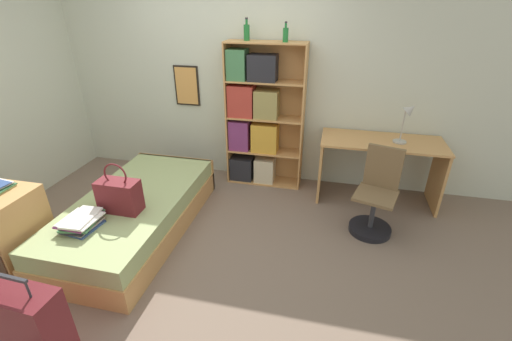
{
  "coord_description": "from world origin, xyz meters",
  "views": [
    {
      "loc": [
        1.29,
        -2.63,
        2.22
      ],
      "look_at": [
        0.64,
        0.2,
        0.75
      ],
      "focal_mm": 24.0,
      "sensor_mm": 36.0,
      "label": 1
    }
  ],
  "objects_px": {
    "bottle_brown": "(286,34)",
    "desk_chair": "(375,205)",
    "book_stack_on_bed": "(82,222)",
    "bottle_green": "(247,32)",
    "desk": "(380,158)",
    "bed": "(137,213)",
    "handbag": "(119,195)",
    "suitcase": "(29,332)",
    "bookcase": "(256,119)",
    "desk_lamp": "(408,116)"
  },
  "relations": [
    {
      "from": "suitcase",
      "to": "desk",
      "type": "relative_size",
      "value": 0.6
    },
    {
      "from": "suitcase",
      "to": "bottle_brown",
      "type": "bearing_deg",
      "value": 68.36
    },
    {
      "from": "handbag",
      "to": "desk",
      "type": "xyz_separation_m",
      "value": [
        2.45,
        1.47,
        -0.03
      ]
    },
    {
      "from": "desk_chair",
      "to": "suitcase",
      "type": "bearing_deg",
      "value": -136.86
    },
    {
      "from": "bed",
      "to": "desk_lamp",
      "type": "height_order",
      "value": "desk_lamp"
    },
    {
      "from": "handbag",
      "to": "desk_chair",
      "type": "bearing_deg",
      "value": 18.86
    },
    {
      "from": "handbag",
      "to": "book_stack_on_bed",
      "type": "bearing_deg",
      "value": -120.52
    },
    {
      "from": "bottle_brown",
      "to": "book_stack_on_bed",
      "type": "bearing_deg",
      "value": -127.74
    },
    {
      "from": "bottle_green",
      "to": "desk_lamp",
      "type": "relative_size",
      "value": 0.52
    },
    {
      "from": "bottle_brown",
      "to": "desk_chair",
      "type": "relative_size",
      "value": 0.23
    },
    {
      "from": "desk",
      "to": "desk_chair",
      "type": "height_order",
      "value": "desk_chair"
    },
    {
      "from": "bottle_green",
      "to": "handbag",
      "type": "bearing_deg",
      "value": -116.75
    },
    {
      "from": "handbag",
      "to": "bottle_green",
      "type": "xyz_separation_m",
      "value": [
        0.82,
        1.64,
        1.3
      ]
    },
    {
      "from": "book_stack_on_bed",
      "to": "bookcase",
      "type": "relative_size",
      "value": 0.22
    },
    {
      "from": "bed",
      "to": "desk_lamp",
      "type": "relative_size",
      "value": 4.37
    },
    {
      "from": "handbag",
      "to": "bookcase",
      "type": "xyz_separation_m",
      "value": [
        0.94,
        1.61,
        0.29
      ]
    },
    {
      "from": "handbag",
      "to": "suitcase",
      "type": "height_order",
      "value": "handbag"
    },
    {
      "from": "bookcase",
      "to": "book_stack_on_bed",
      "type": "bearing_deg",
      "value": -120.25
    },
    {
      "from": "bottle_brown",
      "to": "desk_chair",
      "type": "height_order",
      "value": "bottle_brown"
    },
    {
      "from": "book_stack_on_bed",
      "to": "desk_chair",
      "type": "distance_m",
      "value": 2.82
    },
    {
      "from": "desk_lamp",
      "to": "desk",
      "type": "bearing_deg",
      "value": 176.54
    },
    {
      "from": "bottle_green",
      "to": "bookcase",
      "type": "bearing_deg",
      "value": -11.5
    },
    {
      "from": "suitcase",
      "to": "bottle_green",
      "type": "distance_m",
      "value": 3.37
    },
    {
      "from": "desk_lamp",
      "to": "book_stack_on_bed",
      "type": "bearing_deg",
      "value": -148.11
    },
    {
      "from": "handbag",
      "to": "desk",
      "type": "bearing_deg",
      "value": 30.91
    },
    {
      "from": "bed",
      "to": "handbag",
      "type": "distance_m",
      "value": 0.46
    },
    {
      "from": "suitcase",
      "to": "desk_lamp",
      "type": "bearing_deg",
      "value": 47.41
    },
    {
      "from": "bottle_green",
      "to": "bottle_brown",
      "type": "relative_size",
      "value": 1.15
    },
    {
      "from": "bookcase",
      "to": "bottle_brown",
      "type": "distance_m",
      "value": 1.05
    },
    {
      "from": "desk_chair",
      "to": "bed",
      "type": "bearing_deg",
      "value": -167.17
    },
    {
      "from": "bookcase",
      "to": "desk",
      "type": "bearing_deg",
      "value": -5.47
    },
    {
      "from": "bottle_brown",
      "to": "bed",
      "type": "bearing_deg",
      "value": -135.1
    },
    {
      "from": "bottle_green",
      "to": "bottle_brown",
      "type": "height_order",
      "value": "bottle_green"
    },
    {
      "from": "suitcase",
      "to": "desk_chair",
      "type": "bearing_deg",
      "value": 43.14
    },
    {
      "from": "bed",
      "to": "desk_chair",
      "type": "distance_m",
      "value": 2.49
    },
    {
      "from": "bottle_green",
      "to": "desk",
      "type": "relative_size",
      "value": 0.18
    },
    {
      "from": "book_stack_on_bed",
      "to": "handbag",
      "type": "bearing_deg",
      "value": 59.48
    },
    {
      "from": "bed",
      "to": "book_stack_on_bed",
      "type": "distance_m",
      "value": 0.66
    },
    {
      "from": "desk_chair",
      "to": "bottle_green",
      "type": "bearing_deg",
      "value": 152.25
    },
    {
      "from": "bookcase",
      "to": "desk_lamp",
      "type": "height_order",
      "value": "bookcase"
    },
    {
      "from": "desk",
      "to": "desk_chair",
      "type": "bearing_deg",
      "value": -95.83
    },
    {
      "from": "bookcase",
      "to": "bottle_green",
      "type": "bearing_deg",
      "value": 168.5
    },
    {
      "from": "bed",
      "to": "bottle_green",
      "type": "xyz_separation_m",
      "value": [
        0.86,
        1.37,
        1.67
      ]
    },
    {
      "from": "bottle_green",
      "to": "desk_chair",
      "type": "bearing_deg",
      "value": -27.75
    },
    {
      "from": "desk",
      "to": "handbag",
      "type": "bearing_deg",
      "value": -149.09
    },
    {
      "from": "bottle_brown",
      "to": "bookcase",
      "type": "bearing_deg",
      "value": 173.63
    },
    {
      "from": "bookcase",
      "to": "desk",
      "type": "distance_m",
      "value": 1.55
    },
    {
      "from": "book_stack_on_bed",
      "to": "bottle_green",
      "type": "xyz_separation_m",
      "value": [
        1.01,
        1.96,
        1.41
      ]
    },
    {
      "from": "bed",
      "to": "desk",
      "type": "relative_size",
      "value": 1.5
    },
    {
      "from": "bed",
      "to": "bookcase",
      "type": "relative_size",
      "value": 1.15
    }
  ]
}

